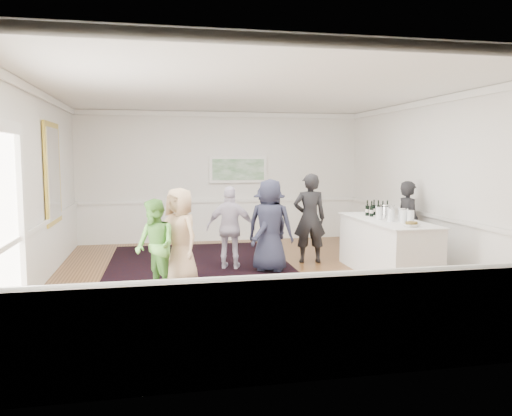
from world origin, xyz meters
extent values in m
plane|color=brown|center=(0.00, 0.00, 0.00)|extent=(8.00, 8.00, 0.00)
cube|color=white|center=(0.00, 0.00, 3.20)|extent=(7.00, 8.00, 0.02)
cube|color=white|center=(-3.50, 0.00, 1.60)|extent=(0.02, 8.00, 3.20)
cube|color=white|center=(3.50, 0.00, 1.60)|extent=(0.02, 8.00, 3.20)
cube|color=white|center=(0.00, 4.00, 1.60)|extent=(7.00, 0.02, 3.20)
cube|color=white|center=(0.00, -4.00, 1.60)|extent=(7.00, 0.02, 3.20)
cube|color=yellow|center=(-3.46, 1.30, 1.80)|extent=(0.04, 1.25, 1.85)
cube|color=white|center=(-3.43, 1.30, 1.80)|extent=(0.01, 1.05, 1.65)
cube|color=white|center=(-3.43, -1.08, 1.20)|extent=(0.10, 0.14, 2.40)
cube|color=white|center=(-3.46, -1.90, 1.20)|extent=(0.02, 1.50, 2.40)
cube|color=white|center=(0.40, 3.95, 1.78)|extent=(1.44, 0.05, 0.66)
cube|color=#2A7030|center=(0.40, 3.92, 1.78)|extent=(1.30, 0.01, 0.52)
cube|color=black|center=(-0.82, 1.18, 0.01)|extent=(3.54, 4.61, 0.02)
cube|color=white|center=(2.42, -0.16, 0.49)|extent=(0.87, 2.39, 0.98)
cube|color=white|center=(2.42, -0.16, 0.98)|extent=(0.93, 2.45, 0.02)
imported|color=black|center=(3.20, 0.54, 0.82)|extent=(0.42, 0.61, 1.63)
imported|color=tan|center=(-1.25, -0.19, 0.80)|extent=(0.87, 0.94, 1.61)
imported|color=#5AA642|center=(-1.65, -0.56, 0.73)|extent=(0.83, 0.89, 1.46)
imported|color=silver|center=(-0.27, 0.79, 0.78)|extent=(0.98, 0.62, 1.56)
imported|color=#222539|center=(0.43, 0.60, 0.79)|extent=(1.14, 1.14, 1.59)
imported|color=black|center=(1.36, 1.08, 0.89)|extent=(0.69, 0.49, 1.77)
imported|color=#222539|center=(0.41, 0.46, 0.85)|extent=(0.99, 0.86, 1.71)
cylinder|color=#6BA53B|center=(2.34, -0.45, 1.11)|extent=(0.12, 0.12, 0.24)
cylinder|color=#C43941|center=(2.54, -0.45, 1.11)|extent=(0.12, 0.12, 0.24)
cylinder|color=#76B540|center=(2.25, -0.17, 1.11)|extent=(0.12, 0.12, 0.24)
cylinder|color=white|center=(2.55, -0.73, 1.11)|extent=(0.12, 0.12, 0.24)
cylinder|color=white|center=(2.47, -0.62, 1.11)|extent=(0.12, 0.12, 0.24)
cylinder|color=silver|center=(2.49, 0.03, 1.11)|extent=(0.26, 0.26, 0.25)
imported|color=white|center=(2.38, -1.08, 1.02)|extent=(0.26, 0.26, 0.06)
cylinder|color=olive|center=(2.38, -1.08, 1.05)|extent=(0.19, 0.19, 0.04)
camera|label=1|loc=(-1.62, -8.32, 2.12)|focal=35.00mm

